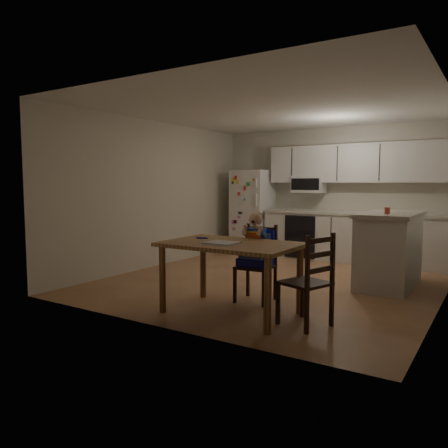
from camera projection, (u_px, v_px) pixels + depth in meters
room at (288, 195)px, 6.74m from camera, size 4.52×5.01×2.51m
refrigerator at (252, 212)px, 9.02m from camera, size 0.72×0.70×1.70m
kitchen_run at (353, 214)px, 7.99m from camera, size 3.37×0.62×2.15m
kitchen_island at (389, 249)px, 6.09m from camera, size 0.73×1.40×1.03m
red_cup at (387, 211)px, 5.77m from camera, size 0.07×0.07×0.09m
dining_table at (231, 252)px, 4.79m from camera, size 1.48×0.95×0.79m
napkin at (222, 243)px, 4.72m from camera, size 0.34×0.29×0.01m
toddler_spoon at (201, 238)px, 5.13m from camera, size 0.12×0.06×0.02m
chair_booster at (257, 247)px, 5.31m from camera, size 0.44×0.44×1.10m
chair_side at (312, 275)px, 4.32m from camera, size 0.53×0.53×0.95m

